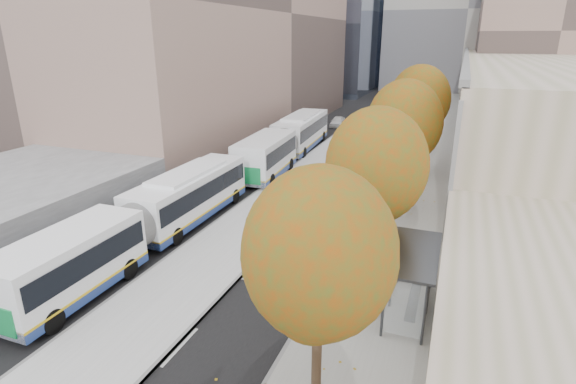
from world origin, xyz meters
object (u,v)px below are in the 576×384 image
at_px(distant_car, 338,122).
at_px(bus_far, 288,140).
at_px(bus_shelter, 417,263).
at_px(bus_near, 149,218).

bearing_deg(distant_car, bus_far, -93.83).
height_order(bus_shelter, bus_far, bus_far).
distance_m(bus_near, bus_far, 18.79).
xyz_separation_m(bus_far, distant_car, (0.19, 16.32, -1.08)).
bearing_deg(bus_far, bus_shelter, -60.63).
relative_size(bus_shelter, bus_near, 0.26).
xyz_separation_m(bus_near, bus_far, (0.42, 18.78, 0.15)).
xyz_separation_m(bus_shelter, distant_car, (-12.63, 36.48, -1.58)).
distance_m(bus_shelter, bus_near, 13.32).
height_order(bus_far, distant_car, bus_far).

